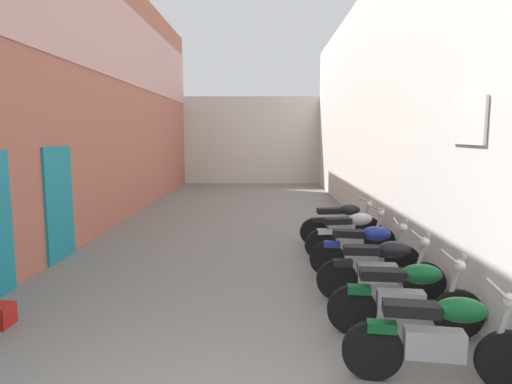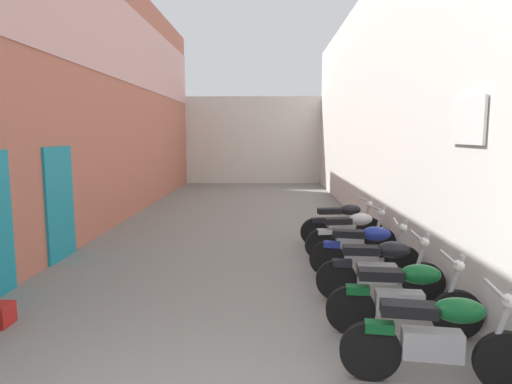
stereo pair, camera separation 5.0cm
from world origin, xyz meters
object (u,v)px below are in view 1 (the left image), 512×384
motorcycle_fourth (365,249)px  motorcycle_fifth (352,233)px  motorcycle_nearest (441,336)px  motorcycle_third (381,268)px  motorcycle_second (406,296)px  motorcycle_sixth (342,222)px

motorcycle_fourth → motorcycle_fifth: same height
motorcycle_nearest → motorcycle_third: same height
motorcycle_fourth → motorcycle_fifth: (0.00, 1.21, 0.00)m
motorcycle_third → motorcycle_second: bearing=-90.0°
motorcycle_second → motorcycle_fourth: (-0.00, 2.18, 0.00)m
motorcycle_fourth → motorcycle_third: bearing=-90.0°
motorcycle_third → motorcycle_fifth: bearing=90.0°
motorcycle_fifth → motorcycle_sixth: size_ratio=1.00×
motorcycle_nearest → motorcycle_fifth: bearing=90.0°
motorcycle_third → motorcycle_fifth: 2.25m
motorcycle_third → motorcycle_sixth: size_ratio=1.00×
motorcycle_second → motorcycle_sixth: same height
motorcycle_fifth → motorcycle_sixth: bearing=90.0°
motorcycle_nearest → motorcycle_third: 2.21m
motorcycle_second → motorcycle_fourth: same height
motorcycle_second → motorcycle_third: size_ratio=1.00×
motorcycle_third → motorcycle_fifth: size_ratio=1.01×
motorcycle_fifth → motorcycle_sixth: 1.12m
motorcycle_fourth → motorcycle_fifth: bearing=90.0°
motorcycle_second → motorcycle_sixth: bearing=90.0°
motorcycle_second → motorcycle_fourth: bearing=90.0°
motorcycle_third → motorcycle_sixth: bearing=90.0°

